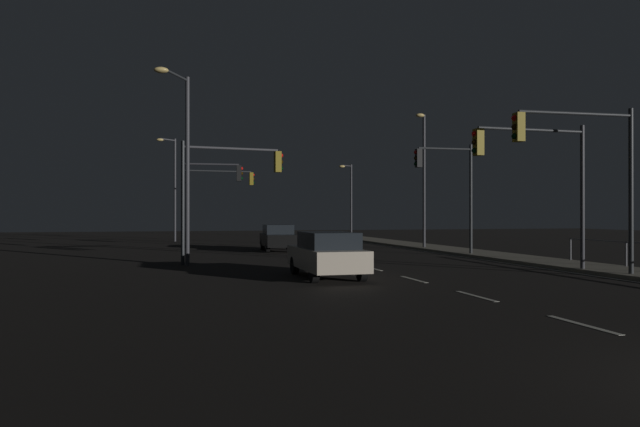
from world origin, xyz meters
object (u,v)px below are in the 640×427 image
Objects in this scene: street_lamp_mid_block at (349,193)px; street_lamp_far_end at (423,169)px; traffic_light_near_left at (448,177)px; traffic_light_overhead_east at (581,155)px; car_oncoming at (278,237)px; traffic_light_near_right at (228,178)px; street_lamp_across_street at (173,181)px; car at (327,254)px; traffic_light_far_right at (535,165)px; traffic_light_mid_left at (209,187)px; traffic_light_far_center at (215,189)px; street_lamp_median at (183,151)px.

street_lamp_mid_block is 16.89m from street_lamp_far_end.
traffic_light_near_left is 10.65m from traffic_light_overhead_east.
traffic_light_near_right is at bearing -114.71° from car_oncoming.
traffic_light_near_left is at bearing -40.03° from car_oncoming.
traffic_light_overhead_east is 0.68× the size of street_lamp_across_street.
car is at bearing -93.82° from car_oncoming.
street_lamp_across_street is 21.28m from street_lamp_far_end.
traffic_light_far_right is at bearing -95.03° from street_lamp_mid_block.
traffic_light_far_right reaches higher than car.
traffic_light_overhead_east is (-0.57, -10.63, 0.04)m from traffic_light_near_left.
traffic_light_far_center is at bearing 83.62° from traffic_light_mid_left.
traffic_light_mid_left is 13.25m from street_lamp_far_end.
street_lamp_mid_block reaches higher than traffic_light_near_left.
traffic_light_far_center is at bearing 112.17° from traffic_light_far_right.
traffic_light_far_right is at bearing -56.39° from traffic_light_mid_left.
traffic_light_far_center is at bearing 109.21° from car_oncoming.
car is at bearing -78.90° from traffic_light_mid_left.
street_lamp_far_end is at bearing -91.66° from street_lamp_mid_block.
traffic_light_far_right is 32.04m from street_lamp_across_street.
street_lamp_mid_block is at bearing 7.14° from street_lamp_across_street.
traffic_light_near_left is (8.75, 8.11, 3.30)m from car.
traffic_light_mid_left is at bearing 101.10° from car.
traffic_light_near_left is 0.68× the size of street_lamp_across_street.
traffic_light_mid_left is 0.68× the size of street_lamp_median.
traffic_light_near_right is at bearing -150.59° from street_lamp_far_end.
car is 8.31m from street_lamp_median.
street_lamp_mid_block reaches higher than traffic_light_mid_left.
traffic_light_far_center is 1.04× the size of traffic_light_mid_left.
traffic_light_overhead_east is at bearing -66.75° from street_lamp_across_street.
traffic_light_overhead_east reaches higher than car.
street_lamp_median is (-12.89, 8.08, 0.66)m from traffic_light_overhead_east.
street_lamp_mid_block is (12.65, 6.95, 0.10)m from traffic_light_far_center.
traffic_light_near_left is 1.01× the size of traffic_light_far_center.
street_lamp_mid_block is at bearing 86.01° from traffic_light_overhead_east.
street_lamp_mid_block is (9.51, 15.95, 3.34)m from car_oncoming.
street_lamp_far_end reaches higher than traffic_light_near_right.
street_lamp_far_end is at bearing 29.41° from traffic_light_near_right.
street_lamp_median reaches higher than traffic_light_far_center.
traffic_light_far_center is 0.67× the size of street_lamp_across_street.
traffic_light_near_right is (-0.59, -17.09, -0.25)m from traffic_light_far_center.
street_lamp_mid_block reaches higher than car.
traffic_light_overhead_east is (10.34, -26.17, 0.10)m from traffic_light_far_center.
street_lamp_far_end is at bearing -5.72° from car_oncoming.
street_lamp_mid_block is at bearing 85.57° from traffic_light_near_left.
street_lamp_far_end reaches higher than traffic_light_far_center.
street_lamp_across_street is at bearing 96.35° from traffic_light_near_right.
traffic_light_near_right is at bearing 26.82° from street_lamp_median.
street_lamp_mid_block is (2.31, 33.12, -0.00)m from traffic_light_overhead_east.
street_lamp_mid_block is at bearing 71.07° from car.
traffic_light_far_center is 14.44m from street_lamp_mid_block.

